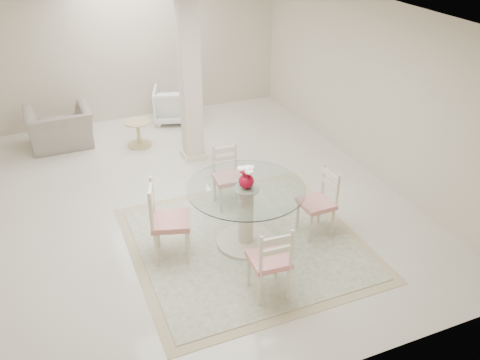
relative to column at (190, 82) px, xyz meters
name	(u,v)px	position (x,y,z in m)	size (l,w,h in m)	color
ground	(189,200)	(-0.50, -1.30, -1.35)	(7.00, 7.00, 0.00)	silver
room_shell	(182,80)	(-0.50, -1.30, 0.51)	(6.02, 7.02, 2.71)	beige
column	(190,82)	(0.00, 0.00, 0.00)	(0.30, 0.30, 2.70)	beige
area_rug	(246,243)	(-0.14, -2.62, -1.34)	(2.91, 2.91, 0.02)	tan
dining_table	(246,216)	(-0.14, -2.62, -0.92)	(1.47, 1.47, 0.85)	beige
red_vase	(246,177)	(-0.14, -2.62, -0.36)	(0.22, 0.21, 0.29)	#AB051F
dining_chair_east	(321,197)	(0.87, -2.75, -0.81)	(0.43, 0.43, 1.03)	beige
dining_chair_north	(227,172)	(0.00, -1.61, -0.82)	(0.43, 0.43, 1.01)	beige
dining_chair_west	(164,216)	(-1.15, -2.47, -0.75)	(0.57, 0.57, 1.15)	#F3E8C8
dining_chair_south	(271,257)	(-0.27, -3.63, -0.80)	(0.45, 0.45, 1.05)	#F2E4C7
recliner_taupe	(60,128)	(-2.04, 1.33, -1.00)	(1.09, 0.95, 0.71)	gray
armchair_white	(173,104)	(0.14, 1.68, -1.01)	(0.73, 0.76, 0.69)	white
side_table	(139,134)	(-0.76, 0.82, -1.13)	(0.45, 0.45, 0.47)	#D1BD81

